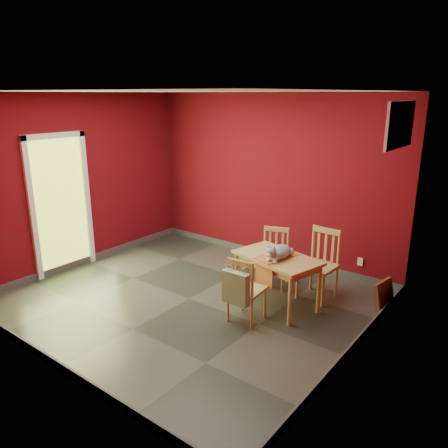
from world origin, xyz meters
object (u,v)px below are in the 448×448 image
Objects in this scene: chair_far_left at (274,257)px; cat at (280,249)px; chair_far_right at (320,263)px; chair_near at (245,289)px; tote_bag at (236,288)px; dining_table at (277,263)px; picture_frame at (384,296)px.

chair_far_left is 1.79× the size of cat.
chair_near is at bearing -109.92° from chair_far_right.
chair_far_right is at bearing 64.85° from cat.
chair_near is 0.22m from tote_bag.
dining_table is 1.43m from picture_frame.
cat is 1.48m from picture_frame.
chair_far_right reaches higher than cat.
picture_frame is at bearing 50.55° from tote_bag.
chair_far_left is 1.02× the size of chair_near.
dining_table is 0.21m from cat.
chair_far_right reaches higher than picture_frame.
picture_frame is (1.25, 1.52, -0.32)m from tote_bag.
picture_frame is at bearing 31.71° from dining_table.
chair_far_right is 1.23m from chair_near.
dining_table is 1.46× the size of chair_near.
chair_far_right is at bearing 3.12° from chair_far_left.
chair_far_left is at bearing 125.35° from cat.
chair_far_left is 2.07× the size of picture_frame.
picture_frame is (1.12, 0.76, -0.60)m from cat.
cat is at bearing 75.39° from chair_near.
chair_near reaches higher than dining_table.
tote_bag is 1.14× the size of picture_frame.
chair_near is 1.76× the size of cat.
cat is 1.16× the size of picture_frame.
chair_near is 0.68m from cat.
chair_far_left is at bearing -172.66° from picture_frame.
chair_far_right is 2.34× the size of picture_frame.
tote_bag is (-0.41, -1.36, 0.03)m from chair_far_right.
tote_bag is 1.99m from picture_frame.
chair_near reaches higher than tote_bag.
chair_near is at bearing -98.28° from dining_table.
cat is (0.06, -0.04, 0.20)m from dining_table.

